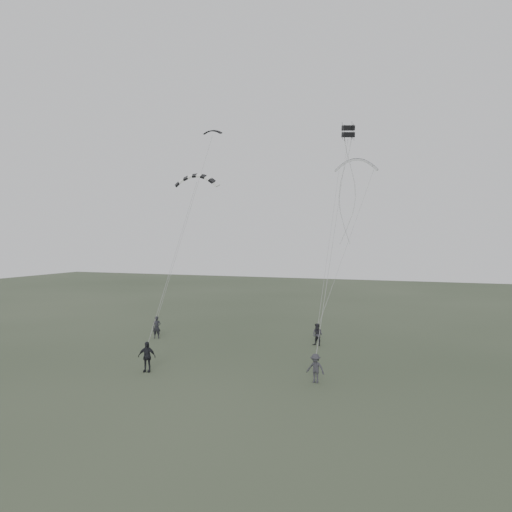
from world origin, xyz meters
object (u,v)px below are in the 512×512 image
(kite_dark_small, at_px, (212,131))
(flyer_far, at_px, (315,368))
(kite_pale_large, at_px, (356,160))
(kite_striped, at_px, (197,176))
(flyer_left, at_px, (157,327))
(flyer_right, at_px, (317,335))
(flyer_center, at_px, (147,357))
(kite_box, at_px, (348,131))

(kite_dark_small, bearing_deg, flyer_far, -50.90)
(kite_pale_large, xyz_separation_m, kite_striped, (-10.06, -10.75, -2.20))
(flyer_left, xyz_separation_m, kite_dark_small, (2.82, 4.60, 16.38))
(flyer_right, distance_m, flyer_far, 9.66)
(kite_pale_large, bearing_deg, kite_striped, -141.08)
(kite_striped, bearing_deg, flyer_center, -104.06)
(flyer_far, xyz_separation_m, kite_striped, (-10.65, 6.50, 11.89))
(flyer_right, xyz_separation_m, kite_pale_large, (1.54, 7.82, 14.07))
(flyer_right, xyz_separation_m, flyer_center, (-7.93, -10.71, 0.08))
(kite_dark_small, distance_m, kite_striped, 7.48)
(flyer_far, bearing_deg, kite_pale_large, 101.11)
(flyer_far, distance_m, kite_dark_small, 23.80)
(flyer_far, xyz_separation_m, kite_box, (0.66, 6.03, 14.21))
(kite_pale_large, xyz_separation_m, kite_box, (1.25, -11.22, 0.12))
(flyer_right, relative_size, kite_box, 2.19)
(kite_striped, bearing_deg, flyer_left, 146.38)
(flyer_far, relative_size, kite_dark_small, 1.02)
(flyer_far, bearing_deg, kite_dark_small, 143.74)
(flyer_left, xyz_separation_m, kite_pale_large, (14.30, 9.60, 14.01))
(flyer_far, bearing_deg, kite_box, 92.88)
(flyer_right, xyz_separation_m, kite_striped, (-8.52, -2.93, 11.87))
(kite_dark_small, xyz_separation_m, kite_striped, (1.42, -5.75, -4.57))
(flyer_right, xyz_separation_m, kite_box, (2.79, -3.39, 14.19))
(flyer_left, height_order, flyer_right, flyer_left)
(flyer_left, distance_m, kite_box, 21.07)
(kite_box, bearing_deg, kite_pale_large, 73.77)
(flyer_left, relative_size, flyer_right, 1.07)
(flyer_left, relative_size, kite_pale_large, 0.48)
(flyer_left, distance_m, kite_pale_large, 22.20)
(flyer_center, relative_size, kite_dark_small, 1.15)
(flyer_far, xyz_separation_m, kite_dark_small, (-12.07, 12.24, 16.46))
(flyer_left, distance_m, flyer_center, 10.16)
(flyer_left, bearing_deg, kite_dark_small, 41.02)
(flyer_right, distance_m, flyer_center, 13.33)
(kite_pale_large, relative_size, kite_box, 4.91)
(kite_box, bearing_deg, flyer_right, 106.83)
(flyer_far, bearing_deg, flyer_left, 161.96)
(flyer_far, bearing_deg, flyer_right, 111.88)
(flyer_right, relative_size, flyer_far, 1.03)
(kite_dark_small, xyz_separation_m, kite_pale_large, (11.48, 5.00, -2.37))
(flyer_center, bearing_deg, kite_dark_small, 82.83)
(flyer_right, xyz_separation_m, flyer_far, (2.13, -9.42, -0.02))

